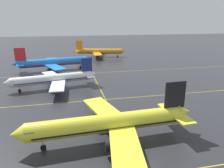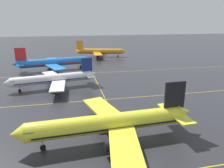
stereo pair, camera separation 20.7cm
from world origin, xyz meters
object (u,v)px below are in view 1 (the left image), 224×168
(airliner_third_row, at_px, (53,62))
(airliner_far_left_stand, at_px, (99,51))
(airliner_second_row, at_px, (54,79))
(airliner_front_gate, at_px, (110,123))

(airliner_third_row, xyz_separation_m, airliner_far_left_stand, (28.04, 34.15, -0.35))
(airliner_second_row, distance_m, airliner_third_row, 29.15)
(airliner_second_row, bearing_deg, airliner_far_left_stand, 67.21)
(airliner_second_row, xyz_separation_m, airliner_far_left_stand, (26.58, 63.26, 0.15))
(airliner_front_gate, relative_size, airliner_second_row, 1.14)
(airliner_third_row, bearing_deg, airliner_front_gate, -77.93)
(airliner_third_row, height_order, airliner_far_left_stand, airliner_third_row)
(airliner_front_gate, relative_size, airliner_third_row, 1.00)
(airliner_third_row, relative_size, airliner_far_left_stand, 1.11)
(airliner_far_left_stand, bearing_deg, airliner_front_gate, -97.53)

